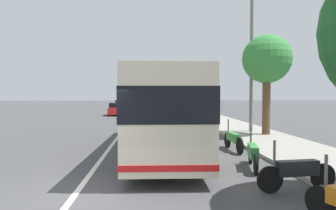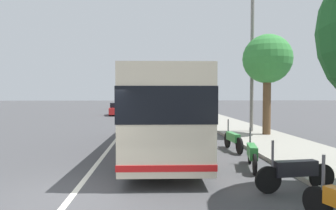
{
  "view_description": "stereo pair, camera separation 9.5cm",
  "coord_description": "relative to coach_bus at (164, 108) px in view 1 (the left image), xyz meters",
  "views": [
    {
      "loc": [
        -6.86,
        -1.77,
        2.38
      ],
      "look_at": [
        7.43,
        -2.67,
        1.87
      ],
      "focal_mm": 31.53,
      "sensor_mm": 36.0,
      "label": 1
    },
    {
      "loc": [
        -6.86,
        -1.87,
        2.38
      ],
      "look_at": [
        7.43,
        -2.67,
        1.87
      ],
      "focal_mm": 31.53,
      "sensor_mm": 36.0,
      "label": 2
    }
  ],
  "objects": [
    {
      "name": "ground_plane",
      "position": [
        -5.8,
        2.39,
        -1.79
      ],
      "size": [
        220.0,
        220.0,
        0.0
      ],
      "primitive_type": "plane",
      "color": "#424244"
    },
    {
      "name": "sidewalk_curb",
      "position": [
        4.2,
        -5.38,
        -1.72
      ],
      "size": [
        110.0,
        3.6,
        0.14
      ],
      "primitive_type": "cube",
      "color": "gray",
      "rests_on": "ground"
    },
    {
      "name": "utility_pole",
      "position": [
        5.01,
        -5.6,
        2.41
      ],
      "size": [
        0.21,
        0.21,
        8.41
      ],
      "primitive_type": "cylinder",
      "color": "slate",
      "rests_on": "ground"
    },
    {
      "name": "roadside_tree_mid_block",
      "position": [
        3.55,
        -5.96,
        2.5
      ],
      "size": [
        2.72,
        2.72,
        5.74
      ],
      "color": "brown",
      "rests_on": "ground"
    },
    {
      "name": "motorcycle_by_tree",
      "position": [
        -3.43,
        -2.7,
        -1.32
      ],
      "size": [
        2.05,
        0.55,
        1.26
      ],
      "rotation": [
        0.0,
        0.0,
        -0.23
      ],
      "color": "black",
      "rests_on": "ground"
    },
    {
      "name": "coach_bus",
      "position": [
        0.0,
        0.0,
        0.0
      ],
      "size": [
        11.41,
        2.79,
        3.18
      ],
      "rotation": [
        0.0,
        0.0,
        -0.03
      ],
      "color": "beige",
      "rests_on": "ground"
    },
    {
      "name": "motorcycle_angled",
      "position": [
        -5.72,
        -2.99,
        -1.31
      ],
      "size": [
        0.37,
        2.1,
        1.28
      ],
      "rotation": [
        0.0,
        0.0,
        1.69
      ],
      "color": "black",
      "rests_on": "ground"
    },
    {
      "name": "car_side_street",
      "position": [
        34.69,
        5.19,
        -1.07
      ],
      "size": [
        4.78,
        2.15,
        1.49
      ],
      "rotation": [
        0.0,
        0.0,
        3.21
      ],
      "color": "red",
      "rests_on": "ground"
    },
    {
      "name": "lane_divider_line",
      "position": [
        4.2,
        2.39,
        -1.78
      ],
      "size": [
        110.0,
        0.16,
        0.01
      ],
      "primitive_type": "cube",
      "color": "silver",
      "rests_on": "ground"
    },
    {
      "name": "car_ahead_same_lane",
      "position": [
        21.44,
        4.38,
        -1.1
      ],
      "size": [
        4.11,
        2.04,
        1.43
      ],
      "rotation": [
        0.0,
        0.0,
        3.21
      ],
      "color": "red",
      "rests_on": "ground"
    },
    {
      "name": "motorcycle_far_end",
      "position": [
        -0.44,
        -2.92,
        -1.31
      ],
      "size": [
        2.17,
        0.31,
        1.29
      ],
      "rotation": [
        0.0,
        0.0,
        0.06
      ],
      "color": "black",
      "rests_on": "ground"
    }
  ]
}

